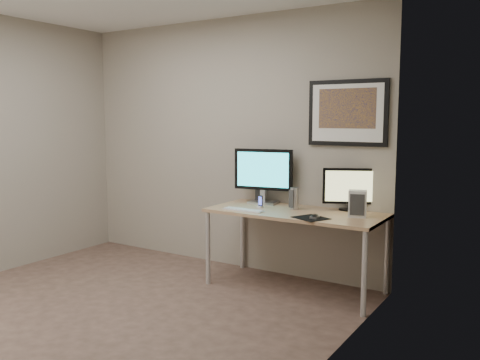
{
  "coord_description": "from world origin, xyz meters",
  "views": [
    {
      "loc": [
        3.0,
        -2.78,
        1.58
      ],
      "look_at": [
        0.56,
        1.1,
        1.01
      ],
      "focal_mm": 38.0,
      "sensor_mm": 36.0,
      "label": 1
    }
  ],
  "objects_px": {
    "speaker_left": "(260,192)",
    "speaker_right": "(294,198)",
    "desk": "(295,218)",
    "phone_dock": "(261,201)",
    "framed_art": "(347,113)",
    "keyboard": "(243,210)",
    "fan_unit": "(357,204)",
    "monitor_tv": "(350,188)",
    "monitor_large": "(263,173)"
  },
  "relations": [
    {
      "from": "speaker_left",
      "to": "speaker_right",
      "type": "bearing_deg",
      "value": -23.26
    },
    {
      "from": "speaker_left",
      "to": "desk",
      "type": "bearing_deg",
      "value": -28.9
    },
    {
      "from": "desk",
      "to": "speaker_left",
      "type": "bearing_deg",
      "value": 151.17
    },
    {
      "from": "monitor_large",
      "to": "speaker_right",
      "type": "relative_size",
      "value": 2.93
    },
    {
      "from": "framed_art",
      "to": "monitor_tv",
      "type": "relative_size",
      "value": 1.62
    },
    {
      "from": "keyboard",
      "to": "speaker_left",
      "type": "bearing_deg",
      "value": 105.72
    },
    {
      "from": "keyboard",
      "to": "phone_dock",
      "type": "bearing_deg",
      "value": 78.39
    },
    {
      "from": "monitor_tv",
      "to": "speaker_left",
      "type": "relative_size",
      "value": 2.54
    },
    {
      "from": "speaker_left",
      "to": "fan_unit",
      "type": "xyz_separation_m",
      "value": [
        1.12,
        -0.27,
        0.02
      ]
    },
    {
      "from": "speaker_right",
      "to": "fan_unit",
      "type": "relative_size",
      "value": 0.88
    },
    {
      "from": "desk",
      "to": "phone_dock",
      "type": "bearing_deg",
      "value": 180.0
    },
    {
      "from": "fan_unit",
      "to": "speaker_left",
      "type": "bearing_deg",
      "value": 149.93
    },
    {
      "from": "monitor_large",
      "to": "monitor_tv",
      "type": "relative_size",
      "value": 1.28
    },
    {
      "from": "desk",
      "to": "monitor_tv",
      "type": "xyz_separation_m",
      "value": [
        0.42,
        0.28,
        0.28
      ]
    },
    {
      "from": "phone_dock",
      "to": "monitor_tv",
      "type": "bearing_deg",
      "value": 37.85
    },
    {
      "from": "framed_art",
      "to": "phone_dock",
      "type": "bearing_deg",
      "value": -155.13
    },
    {
      "from": "speaker_right",
      "to": "keyboard",
      "type": "height_order",
      "value": "speaker_right"
    },
    {
      "from": "framed_art",
      "to": "speaker_right",
      "type": "distance_m",
      "value": 0.92
    },
    {
      "from": "desk",
      "to": "framed_art",
      "type": "bearing_deg",
      "value": 43.46
    },
    {
      "from": "speaker_left",
      "to": "speaker_right",
      "type": "distance_m",
      "value": 0.54
    },
    {
      "from": "desk",
      "to": "speaker_right",
      "type": "distance_m",
      "value": 0.2
    },
    {
      "from": "monitor_large",
      "to": "speaker_right",
      "type": "bearing_deg",
      "value": -25.9
    },
    {
      "from": "keyboard",
      "to": "fan_unit",
      "type": "xyz_separation_m",
      "value": [
        0.99,
        0.26,
        0.11
      ]
    },
    {
      "from": "monitor_large",
      "to": "desk",
      "type": "bearing_deg",
      "value": -34.15
    },
    {
      "from": "framed_art",
      "to": "keyboard",
      "type": "relative_size",
      "value": 1.87
    },
    {
      "from": "speaker_right",
      "to": "fan_unit",
      "type": "height_order",
      "value": "fan_unit"
    },
    {
      "from": "framed_art",
      "to": "speaker_left",
      "type": "bearing_deg",
      "value": -178.21
    },
    {
      "from": "monitor_tv",
      "to": "speaker_right",
      "type": "distance_m",
      "value": 0.52
    },
    {
      "from": "desk",
      "to": "fan_unit",
      "type": "distance_m",
      "value": 0.6
    },
    {
      "from": "speaker_right",
      "to": "speaker_left",
      "type": "bearing_deg",
      "value": 178.86
    },
    {
      "from": "desk",
      "to": "keyboard",
      "type": "bearing_deg",
      "value": -151.73
    },
    {
      "from": "phone_dock",
      "to": "keyboard",
      "type": "height_order",
      "value": "phone_dock"
    },
    {
      "from": "desk",
      "to": "monitor_large",
      "type": "bearing_deg",
      "value": 155.6
    },
    {
      "from": "monitor_tv",
      "to": "speaker_left",
      "type": "distance_m",
      "value": 0.97
    },
    {
      "from": "monitor_large",
      "to": "framed_art",
      "type": "bearing_deg",
      "value": -0.9
    },
    {
      "from": "keyboard",
      "to": "framed_art",
      "type": "bearing_deg",
      "value": 37.5
    },
    {
      "from": "desk",
      "to": "fan_unit",
      "type": "xyz_separation_m",
      "value": [
        0.57,
        0.04,
        0.18
      ]
    },
    {
      "from": "monitor_tv",
      "to": "fan_unit",
      "type": "relative_size",
      "value": 2.01
    },
    {
      "from": "fan_unit",
      "to": "monitor_tv",
      "type": "bearing_deg",
      "value": 105.72
    },
    {
      "from": "monitor_large",
      "to": "monitor_tv",
      "type": "height_order",
      "value": "monitor_large"
    },
    {
      "from": "desk",
      "to": "speaker_left",
      "type": "height_order",
      "value": "speaker_left"
    },
    {
      "from": "phone_dock",
      "to": "keyboard",
      "type": "xyz_separation_m",
      "value": [
        -0.05,
        -0.22,
        -0.05
      ]
    },
    {
      "from": "framed_art",
      "to": "monitor_large",
      "type": "bearing_deg",
      "value": -171.15
    },
    {
      "from": "keyboard",
      "to": "fan_unit",
      "type": "bearing_deg",
      "value": 16.37
    },
    {
      "from": "phone_dock",
      "to": "fan_unit",
      "type": "xyz_separation_m",
      "value": [
        0.94,
        0.04,
        0.06
      ]
    },
    {
      "from": "speaker_right",
      "to": "phone_dock",
      "type": "bearing_deg",
      "value": -141.89
    },
    {
      "from": "monitor_large",
      "to": "speaker_right",
      "type": "distance_m",
      "value": 0.46
    },
    {
      "from": "desk",
      "to": "speaker_right",
      "type": "height_order",
      "value": "speaker_right"
    },
    {
      "from": "phone_dock",
      "to": "fan_unit",
      "type": "distance_m",
      "value": 0.94
    },
    {
      "from": "monitor_large",
      "to": "speaker_left",
      "type": "relative_size",
      "value": 3.25
    }
  ]
}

